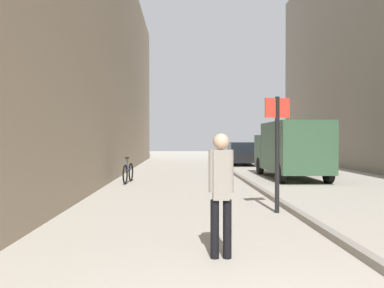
{
  "coord_description": "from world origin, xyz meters",
  "views": [
    {
      "loc": [
        -0.95,
        -2.36,
        1.65
      ],
      "look_at": [
        -0.49,
        13.04,
        1.46
      ],
      "focal_mm": 37.25,
      "sensor_mm": 36.0,
      "label": 1
    }
  ],
  "objects_px": {
    "pedestrian_main_foreground": "(221,186)",
    "parked_car": "(241,154)",
    "street_sign_post": "(277,144)",
    "delivery_van": "(291,148)",
    "bicycle_leaning": "(128,173)"
  },
  "relations": [
    {
      "from": "street_sign_post",
      "to": "bicycle_leaning",
      "type": "relative_size",
      "value": 1.47
    },
    {
      "from": "street_sign_post",
      "to": "bicycle_leaning",
      "type": "bearing_deg",
      "value": -70.49
    },
    {
      "from": "parked_car",
      "to": "street_sign_post",
      "type": "bearing_deg",
      "value": -94.41
    },
    {
      "from": "street_sign_post",
      "to": "parked_car",
      "type": "bearing_deg",
      "value": -109.95
    },
    {
      "from": "pedestrian_main_foreground",
      "to": "street_sign_post",
      "type": "bearing_deg",
      "value": 65.05
    },
    {
      "from": "pedestrian_main_foreground",
      "to": "parked_car",
      "type": "xyz_separation_m",
      "value": [
        3.33,
        20.0,
        -0.29
      ]
    },
    {
      "from": "delivery_van",
      "to": "parked_car",
      "type": "distance_m",
      "value": 8.96
    },
    {
      "from": "pedestrian_main_foreground",
      "to": "street_sign_post",
      "type": "height_order",
      "value": "street_sign_post"
    },
    {
      "from": "pedestrian_main_foreground",
      "to": "street_sign_post",
      "type": "xyz_separation_m",
      "value": [
        1.61,
        3.35,
        0.55
      ]
    },
    {
      "from": "delivery_van",
      "to": "bicycle_leaning",
      "type": "relative_size",
      "value": 3.08
    },
    {
      "from": "parked_car",
      "to": "street_sign_post",
      "type": "xyz_separation_m",
      "value": [
        -1.73,
        -16.64,
        0.83
      ]
    },
    {
      "from": "street_sign_post",
      "to": "bicycle_leaning",
      "type": "distance_m",
      "value": 7.58
    },
    {
      "from": "pedestrian_main_foreground",
      "to": "parked_car",
      "type": "height_order",
      "value": "pedestrian_main_foreground"
    },
    {
      "from": "pedestrian_main_foreground",
      "to": "bicycle_leaning",
      "type": "distance_m",
      "value": 9.95
    },
    {
      "from": "parked_car",
      "to": "bicycle_leaning",
      "type": "height_order",
      "value": "parked_car"
    }
  ]
}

